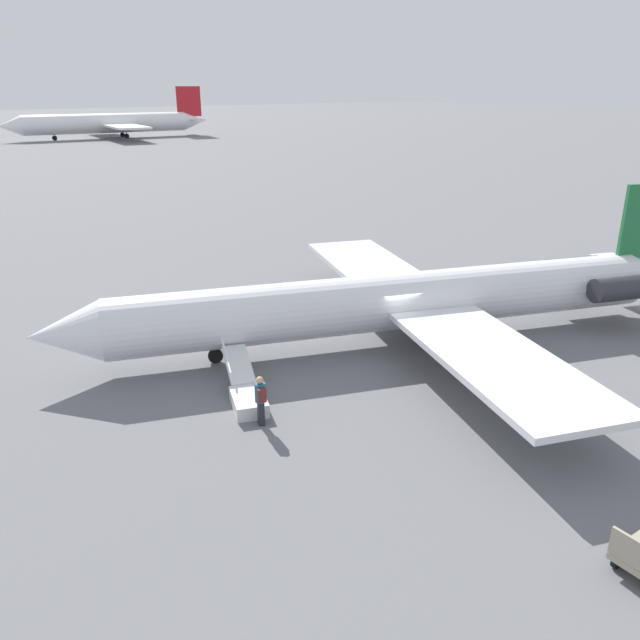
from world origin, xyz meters
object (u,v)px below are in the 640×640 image
object	(u,v)px
boarding_stairs	(246,394)
passenger	(261,398)
airplane_far_left	(112,123)
airplane_main	(414,299)

from	to	relation	value
boarding_stairs	passenger	world-z (taller)	passenger
airplane_far_left	passenger	world-z (taller)	airplane_far_left
airplane_far_left	passenger	distance (m)	125.56
airplane_main	passenger	xyz separation A→B (m)	(9.25, 2.06, -0.88)
airplane_main	passenger	size ratio (longest dim) A/B	16.24
airplane_far_left	passenger	size ratio (longest dim) A/B	24.40
airplane_far_left	passenger	xyz separation A→B (m)	(40.82, 118.72, -2.06)
boarding_stairs	passenger	distance (m)	1.75
airplane_far_left	boarding_stairs	xyz separation A→B (m)	(40.40, 117.14, -2.70)
airplane_far_left	boarding_stairs	bearing A→B (deg)	78.42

